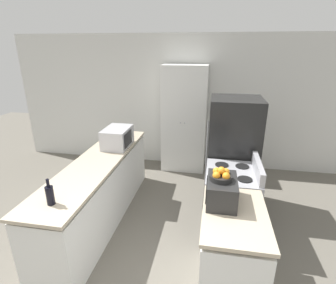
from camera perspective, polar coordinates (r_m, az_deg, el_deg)
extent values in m
cube|color=silver|center=(5.31, 3.19, 8.56)|extent=(7.00, 0.06, 2.60)
cube|color=silver|center=(3.87, -14.63, -10.65)|extent=(0.58, 2.64, 0.84)
cube|color=#B7A88E|center=(3.66, -15.28, -4.23)|extent=(0.60, 2.70, 0.04)
cube|color=silver|center=(2.88, 13.50, -22.90)|extent=(0.58, 0.92, 0.84)
cube|color=#B7A88E|center=(2.58, 14.37, -15.13)|extent=(0.60, 0.94, 0.04)
cube|color=white|center=(5.10, 3.53, 4.89)|extent=(0.84, 0.45, 2.05)
sphere|color=#B2B2B7|center=(4.87, 2.73, 4.20)|extent=(0.03, 0.03, 0.03)
sphere|color=#B2B2B7|center=(4.86, 3.66, 4.15)|extent=(0.03, 0.03, 0.03)
cube|color=#9E9EA3|center=(3.54, 13.26, -13.02)|extent=(0.64, 0.74, 0.91)
cube|color=black|center=(3.59, 7.73, -14.25)|extent=(0.02, 0.65, 0.50)
cube|color=#9E9EA3|center=(3.32, 19.01, -5.37)|extent=(0.06, 0.70, 0.16)
cylinder|color=black|center=(3.15, 11.72, -7.57)|extent=(0.17, 0.17, 0.01)
cylinder|color=black|center=(3.47, 11.64, -4.88)|extent=(0.17, 0.17, 0.01)
cylinder|color=black|center=(3.17, 16.38, -7.80)|extent=(0.17, 0.17, 0.01)
cylinder|color=black|center=(3.49, 15.85, -5.11)|extent=(0.17, 0.17, 0.01)
cube|color=black|center=(4.04, 13.81, -2.57)|extent=(0.72, 0.69, 1.69)
cylinder|color=gray|center=(3.82, 8.42, -2.15)|extent=(0.02, 0.02, 0.93)
cube|color=#B2B2B7|center=(4.06, -10.96, 1.01)|extent=(0.36, 0.53, 0.29)
cube|color=black|center=(3.96, -8.68, 0.68)|extent=(0.01, 0.33, 0.21)
cylinder|color=black|center=(2.81, -24.29, -10.57)|extent=(0.08, 0.08, 0.19)
cylinder|color=black|center=(2.75, -24.70, -8.11)|extent=(0.03, 0.03, 0.08)
cube|color=black|center=(2.65, 11.61, -10.29)|extent=(0.28, 0.45, 0.25)
cube|color=black|center=(2.65, 8.41, -10.11)|extent=(0.01, 0.31, 0.15)
cylinder|color=black|center=(2.57, 11.44, -7.56)|extent=(0.22, 0.22, 0.05)
sphere|color=orange|center=(2.59, 12.48, -6.36)|extent=(0.07, 0.07, 0.07)
sphere|color=orange|center=(2.59, 10.51, -6.24)|extent=(0.07, 0.07, 0.07)
sphere|color=orange|center=(2.51, 10.50, -7.13)|extent=(0.07, 0.07, 0.07)
sphere|color=orange|center=(2.51, 12.54, -7.25)|extent=(0.07, 0.07, 0.07)
sphere|color=orange|center=(2.53, 11.56, -6.09)|extent=(0.07, 0.07, 0.07)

